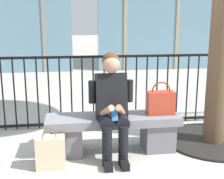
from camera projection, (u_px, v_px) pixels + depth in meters
name	position (u px, v px, depth m)	size (l,w,h in m)	color
ground_plane	(113.00, 151.00, 3.72)	(60.00, 60.00, 0.00)	#B2ADA3
stone_bench	(113.00, 130.00, 3.66)	(1.60, 0.44, 0.45)	slate
seated_person_with_phone	(112.00, 103.00, 3.44)	(0.52, 0.66, 1.21)	black
handbag_on_bench	(161.00, 102.00, 3.65)	(0.33, 0.16, 0.40)	#B23823
shopping_bag	(51.00, 152.00, 3.24)	(0.31, 0.17, 0.45)	beige
plaza_railing	(104.00, 91.00, 4.51)	(7.82, 0.04, 1.07)	black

